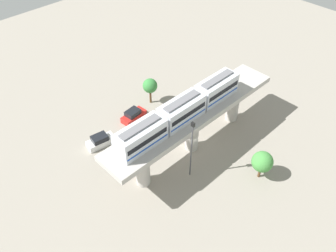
{
  "coord_description": "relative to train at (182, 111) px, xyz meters",
  "views": [
    {
      "loc": [
        -23.78,
        27.9,
        37.38
      ],
      "look_at": [
        2.5,
        2.36,
        4.14
      ],
      "focal_mm": 37.67,
      "sensor_mm": 36.0,
      "label": 1
    }
  ],
  "objects": [
    {
      "name": "parked_car_red",
      "position": [
        10.87,
        -0.41,
        -7.68
      ],
      "size": [
        2.15,
        4.34,
        1.76
      ],
      "rotation": [
        0.0,
        0.0,
        0.09
      ],
      "color": "red",
      "rests_on": "ground"
    },
    {
      "name": "ground_plane",
      "position": [
        0.0,
        -2.36,
        -8.43
      ],
      "size": [
        120.0,
        120.0,
        0.0
      ],
      "primitive_type": "plane",
      "color": "gray"
    },
    {
      "name": "signal_post",
      "position": [
        -3.4,
        1.56,
        -3.16
      ],
      "size": [
        0.44,
        0.28,
        9.49
      ],
      "color": "#4C4C51",
      "rests_on": "ground"
    },
    {
      "name": "parked_car_orange",
      "position": [
        6.12,
        -10.31,
        -7.68
      ],
      "size": [
        2.72,
        4.5,
        1.76
      ],
      "rotation": [
        0.0,
        0.0,
        -0.23
      ],
      "color": "orange",
      "rests_on": "ground"
    },
    {
      "name": "train",
      "position": [
        0.0,
        0.0,
        0.0
      ],
      "size": [
        2.64,
        20.5,
        3.24
      ],
      "color": "silver",
      "rests_on": "viaduct"
    },
    {
      "name": "parked_car_white",
      "position": [
        9.79,
        6.84,
        -7.68
      ],
      "size": [
        2.47,
        4.44,
        1.76
      ],
      "rotation": [
        0.0,
        0.0,
        -0.17
      ],
      "color": "white",
      "rests_on": "ground"
    },
    {
      "name": "viaduct",
      "position": [
        0.0,
        -2.36,
        -3.16
      ],
      "size": [
        5.2,
        28.85,
        6.89
      ],
      "color": "#B7B2AA",
      "rests_on": "ground"
    },
    {
      "name": "tree_near_viaduct",
      "position": [
        -10.18,
        -4.92,
        -5.5
      ],
      "size": [
        2.87,
        2.87,
        4.38
      ],
      "color": "brown",
      "rests_on": "ground"
    },
    {
      "name": "tree_mid_lot",
      "position": [
        12.18,
        -5.29,
        -5.03
      ],
      "size": [
        2.44,
        2.44,
        4.66
      ],
      "color": "brown",
      "rests_on": "ground"
    }
  ]
}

